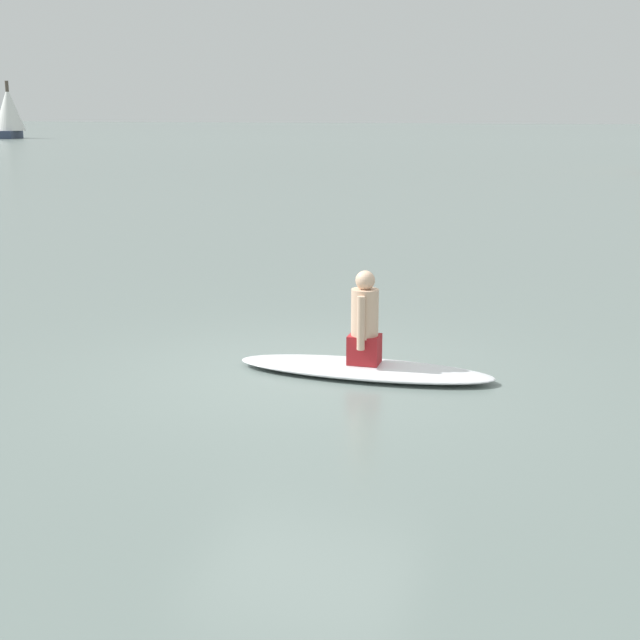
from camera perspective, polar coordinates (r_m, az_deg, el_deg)
The scene contains 4 objects.
ground_plane at distance 9.45m, azimuth -1.12°, elevation -3.61°, with size 400.00×400.00×0.00m, color slate.
surfboard at distance 9.45m, azimuth 2.91°, elevation -3.22°, with size 2.82×0.77×0.13m, color white.
person_paddler at distance 9.32m, azimuth 2.95°, elevation -0.12°, with size 0.45×0.35×1.02m.
sailboat_far_left at distance 98.25m, azimuth -19.71°, elevation 12.75°, with size 4.61×4.06×5.82m.
Camera 1 is at (8.43, 3.24, 2.79)m, focal length 48.85 mm.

